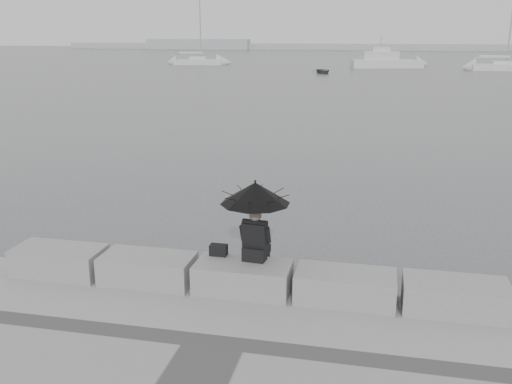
% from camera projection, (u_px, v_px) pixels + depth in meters
% --- Properties ---
extents(ground, '(360.00, 360.00, 0.00)m').
position_uv_depth(ground, '(249.00, 306.00, 10.18)').
color(ground, '#46494B').
rests_on(ground, ground).
extents(stone_block_far_left, '(1.60, 0.80, 0.50)m').
position_uv_depth(stone_block_far_left, '(59.00, 261.00, 10.25)').
color(stone_block_far_left, gray).
rests_on(stone_block_far_left, promenade).
extents(stone_block_left, '(1.60, 0.80, 0.50)m').
position_uv_depth(stone_block_left, '(148.00, 269.00, 9.90)').
color(stone_block_left, gray).
rests_on(stone_block_left, promenade).
extents(stone_block_centre, '(1.60, 0.80, 0.50)m').
position_uv_depth(stone_block_centre, '(243.00, 278.00, 9.55)').
color(stone_block_centre, gray).
rests_on(stone_block_centre, promenade).
extents(stone_block_right, '(1.60, 0.80, 0.50)m').
position_uv_depth(stone_block_right, '(345.00, 287.00, 9.21)').
color(stone_block_right, gray).
rests_on(stone_block_right, promenade).
extents(stone_block_far_right, '(1.60, 0.80, 0.50)m').
position_uv_depth(stone_block_far_right, '(455.00, 297.00, 8.86)').
color(stone_block_far_right, gray).
rests_on(stone_block_far_right, promenade).
extents(seated_person, '(1.17, 1.17, 1.39)m').
position_uv_depth(seated_person, '(255.00, 203.00, 9.40)').
color(seated_person, black).
rests_on(seated_person, stone_block_centre).
extents(bag, '(0.30, 0.17, 0.19)m').
position_uv_depth(bag, '(219.00, 250.00, 9.82)').
color(bag, black).
rests_on(bag, stone_block_centre).
extents(distant_landmass, '(180.00, 8.00, 2.80)m').
position_uv_depth(distant_landmass, '(346.00, 47.00, 156.95)').
color(distant_landmass, '#A2A4A7').
rests_on(distant_landmass, ground).
extents(sailboat_left, '(7.32, 3.37, 12.90)m').
position_uv_depth(sailboat_left, '(198.00, 61.00, 85.51)').
color(sailboat_left, silver).
rests_on(sailboat_left, ground).
extents(sailboat_right, '(7.37, 2.46, 12.90)m').
position_uv_depth(sailboat_right, '(502.00, 66.00, 72.41)').
color(sailboat_right, silver).
rests_on(sailboat_right, ground).
extents(motor_cruiser, '(9.90, 4.94, 4.50)m').
position_uv_depth(motor_cruiser, '(387.00, 61.00, 77.75)').
color(motor_cruiser, silver).
rests_on(motor_cruiser, ground).
extents(dinghy, '(3.57, 2.56, 0.56)m').
position_uv_depth(dinghy, '(323.00, 71.00, 67.69)').
color(dinghy, slate).
rests_on(dinghy, ground).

